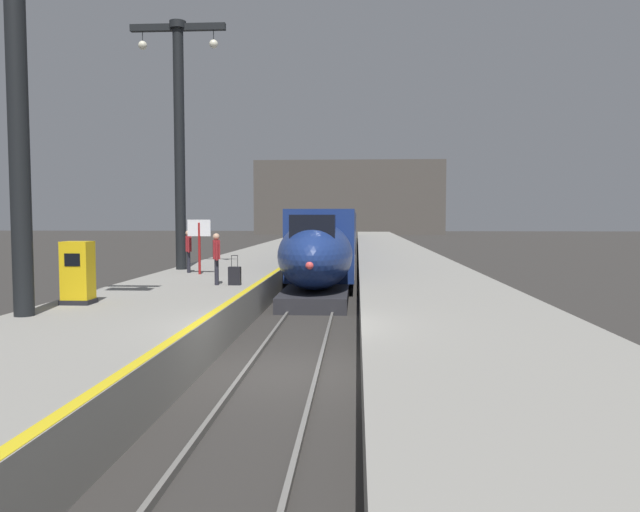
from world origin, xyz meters
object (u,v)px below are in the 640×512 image
Objects in this scene: highspeed_train_main at (337,234)px; station_column_mid at (179,124)px; passenger_mid_platform at (188,248)px; ticket_machine_yellow at (78,275)px; rolling_suitcase at (235,276)px; departure_info_board at (199,235)px; station_column_near at (19,54)px; passenger_near_edge at (216,255)px.

highspeed_train_main is 23.21m from station_column_mid.
ticket_machine_yellow is at bearing -92.55° from passenger_mid_platform.
departure_info_board reaches higher than rolling_suitcase.
departure_info_board is at bearing 120.28° from rolling_suitcase.
highspeed_train_main is 5.90× the size of station_column_near.
passenger_near_edge is 1.72× the size of rolling_suitcase.
passenger_mid_platform is (-2.13, 4.24, 0.00)m from passenger_near_edge.
ticket_machine_yellow is at bearing -99.82° from highspeed_train_main.
ticket_machine_yellow is at bearing -124.96° from rolling_suitcase.
departure_info_board is (1.36, -2.13, -4.62)m from station_column_mid.
station_column_mid is at bearing 116.53° from passenger_mid_platform.
station_column_mid is at bearing -105.12° from highspeed_train_main.
rolling_suitcase is 5.47m from ticket_machine_yellow.
passenger_near_edge is (2.82, 6.41, -4.79)m from station_column_near.
highspeed_train_main is at bearing 74.88° from station_column_mid.
station_column_near is at bearing -97.41° from departure_info_board.
passenger_mid_platform reaches higher than rolling_suitcase.
passenger_near_edge is 5.17m from ticket_machine_yellow.
ticket_machine_yellow is at bearing 81.17° from station_column_near.
highspeed_train_main is at bearing 77.52° from passenger_mid_platform.
departure_info_board is (1.01, 8.10, 0.77)m from ticket_machine_yellow.
station_column_near is 10.96m from departure_info_board.
passenger_mid_platform is (0.74, -1.48, -5.13)m from station_column_mid.
highspeed_train_main is at bearing 84.98° from rolling_suitcase.
passenger_mid_platform is (-5.16, -23.32, 0.08)m from highspeed_train_main.
departure_info_board reaches higher than passenger_near_edge.
rolling_suitcase is (3.42, 6.37, -5.48)m from station_column_near.
highspeed_train_main is 23.88m from passenger_mid_platform.
station_column_near is 4.47× the size of departure_info_board.
station_column_near is 9.65× the size of rolling_suitcase.
passenger_near_edge is 1.00× the size of passenger_mid_platform.
station_column_near reaches higher than rolling_suitcase.
station_column_mid is at bearing 116.66° from passenger_near_edge.
highspeed_train_main reaches higher than passenger_mid_platform.
ticket_machine_yellow is 0.75× the size of departure_info_board.
departure_info_board is (1.30, 10.00, -4.28)m from station_column_near.
station_column_near is 9.07m from rolling_suitcase.
ticket_machine_yellow is (-2.52, -4.51, -0.25)m from passenger_near_edge.
departure_info_board is at bearing 82.92° from ticket_machine_yellow.
station_column_mid is at bearing 90.26° from station_column_near.
departure_info_board is at bearing -100.74° from highspeed_train_main.
station_column_mid reaches higher than rolling_suitcase.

